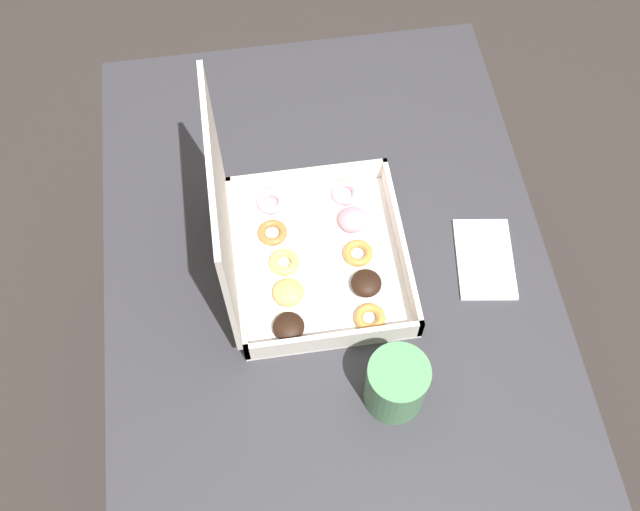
% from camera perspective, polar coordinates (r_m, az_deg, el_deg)
% --- Properties ---
extents(ground_plane, '(8.00, 8.00, 0.00)m').
position_cam_1_polar(ground_plane, '(1.87, 0.54, -11.80)').
color(ground_plane, '#2D2826').
extents(dining_table, '(1.06, 0.73, 0.71)m').
position_cam_1_polar(dining_table, '(1.31, 0.76, -4.32)').
color(dining_table, '#2D2D33').
rests_on(dining_table, ground_plane).
extents(donut_box, '(0.31, 0.28, 0.33)m').
position_cam_1_polar(donut_box, '(1.16, -2.28, 0.82)').
color(donut_box, white).
rests_on(donut_box, dining_table).
extents(coffee_mug, '(0.09, 0.09, 0.11)m').
position_cam_1_polar(coffee_mug, '(1.09, 5.83, -9.70)').
color(coffee_mug, '#4C8456').
rests_on(coffee_mug, dining_table).
extents(paper_napkin, '(0.16, 0.11, 0.01)m').
position_cam_1_polar(paper_napkin, '(1.25, 12.44, -0.26)').
color(paper_napkin, white).
rests_on(paper_napkin, dining_table).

